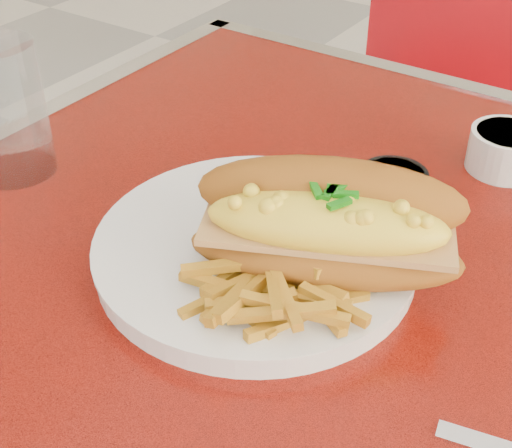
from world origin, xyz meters
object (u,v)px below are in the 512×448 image
Objects in this scene: diner_table at (476,435)px; sauce_cup_left at (393,185)px; gravy_ramekin at (506,149)px; dinner_plate at (256,249)px; water_tumbler at (6,110)px; fork at (337,255)px; mac_hoagie at (328,224)px.

sauce_cup_left is (-0.16, 0.09, 0.18)m from diner_table.
gravy_ramekin is 1.17× the size of sauce_cup_left.
dinner_plate is 2.22× the size of water_tumbler.
water_tumbler is at bearing 89.99° from fork.
mac_hoagie is at bearing 5.44° from dinner_plate.
water_tumbler is at bearing -145.57° from gravy_ramekin.
dinner_plate is at bearing 102.03° from fork.
diner_table is at bearing -31.38° from sauce_cup_left.
mac_hoagie is 0.05m from fork.
diner_table is 11.59× the size of gravy_ramekin.
fork is at bearing -165.41° from diner_table.
gravy_ramekin is at bearing 110.38° from diner_table.
gravy_ramekin reaches higher than diner_table.
diner_table is at bearing -4.38° from mac_hoagie.
gravy_ramekin is at bearing 60.06° from sauce_cup_left.
mac_hoagie is at bearing -87.66° from sauce_cup_left.
sauce_cup_left reaches higher than diner_table.
dinner_plate is at bearing -115.41° from gravy_ramekin.
fork is 0.13m from sauce_cup_left.
gravy_ramekin is 0.74× the size of water_tumbler.
fork is 0.27m from gravy_ramekin.
mac_hoagie reaches higher than fork.
diner_table is 0.24m from fork.
mac_hoagie is (0.07, 0.01, 0.05)m from dinner_plate.
mac_hoagie is at bearing 3.48° from water_tumbler.
dinner_plate is 2.21× the size of fork.
fork is at bearing 17.99° from dinner_plate.
sauce_cup_left reaches higher than dinner_plate.
dinner_plate is at bearing 3.04° from water_tumbler.
gravy_ramekin is (-0.08, 0.22, 0.19)m from diner_table.
mac_hoagie is 0.37m from water_tumbler.
mac_hoagie is 1.75× the size of fork.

